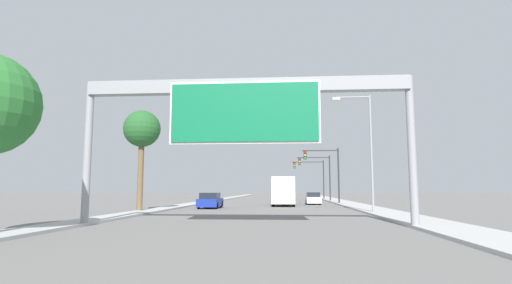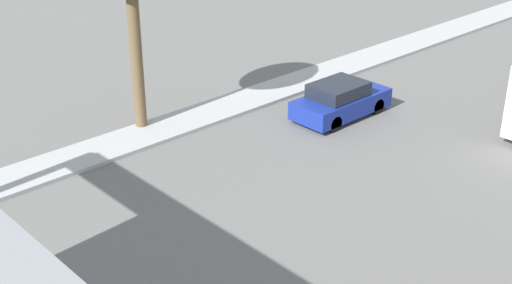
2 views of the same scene
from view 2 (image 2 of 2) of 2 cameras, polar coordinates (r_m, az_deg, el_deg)
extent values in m
cube|color=navy|center=(29.30, 6.82, 3.07)|extent=(1.89, 4.24, 0.75)
cube|color=#1E232D|center=(28.90, 6.61, 4.17)|extent=(1.66, 2.21, 0.57)
cylinder|color=black|center=(30.82, 7.25, 3.74)|extent=(0.22, 0.64, 0.64)
cylinder|color=black|center=(29.86, 9.67, 2.85)|extent=(0.22, 0.64, 0.64)
cylinder|color=black|center=(28.99, 3.84, 2.46)|extent=(0.22, 0.64, 0.64)
cylinder|color=black|center=(27.97, 6.30, 1.47)|extent=(0.22, 0.64, 0.64)
cylinder|color=brown|center=(27.31, -9.61, 7.56)|extent=(0.46, 0.46, 6.78)
camera|label=1|loc=(22.52, -89.49, -28.41)|focal=28.00mm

